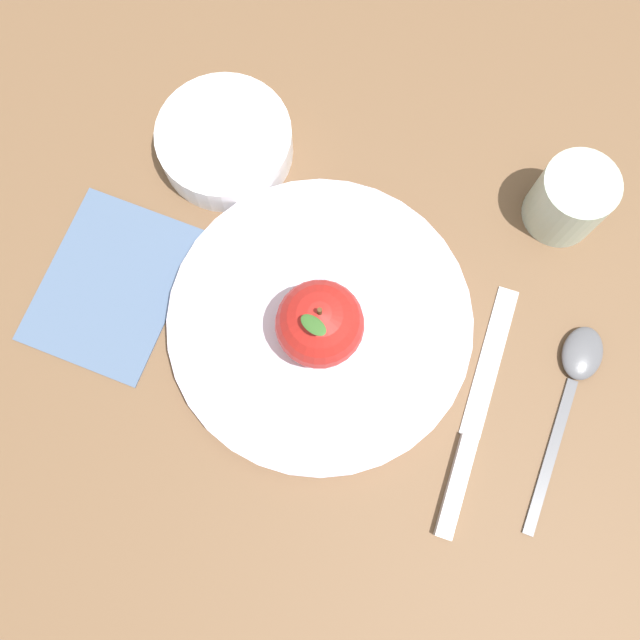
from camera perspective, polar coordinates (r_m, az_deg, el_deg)
The scene contains 8 objects.
ground_plane at distance 0.59m, azimuth 1.10°, elevation -2.08°, with size 2.40×2.40×0.00m, color brown.
dinner_plate at distance 0.58m, azimuth 0.00°, elevation -0.20°, with size 0.26×0.26×0.02m.
apple at distance 0.53m, azimuth -0.10°, elevation -0.53°, with size 0.07×0.07×0.08m.
side_bowl at distance 0.64m, azimuth -7.99°, elevation 14.69°, with size 0.12×0.12×0.03m.
cup at distance 0.63m, azimuth 20.33°, elevation 9.61°, with size 0.06×0.06×0.06m.
knife at distance 0.59m, azimuth 12.55°, elevation -9.12°, with size 0.22×0.03×0.01m.
spoon at distance 0.62m, azimuth 20.62°, elevation -4.48°, with size 0.18×0.04×0.01m.
linen_napkin at distance 0.63m, azimuth -17.11°, elevation 2.91°, with size 0.12×0.15×0.00m, color slate.
Camera 1 is at (0.12, 0.04, 0.57)m, focal length 38.15 mm.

